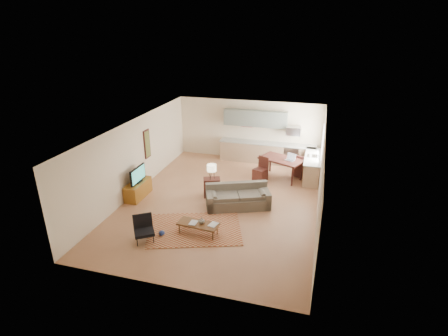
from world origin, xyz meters
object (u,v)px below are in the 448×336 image
(coffee_table, at_px, (198,229))
(tv_credenza, at_px, (138,189))
(armchair, at_px, (144,229))
(console_table, at_px, (212,187))
(dining_table, at_px, (281,168))
(sofa, at_px, (238,197))

(coffee_table, bearing_deg, tv_credenza, 154.12)
(coffee_table, height_order, armchair, armchair)
(console_table, height_order, dining_table, dining_table)
(sofa, xyz_separation_m, armchair, (-2.11, -2.67, -0.02))
(sofa, relative_size, coffee_table, 1.81)
(armchair, relative_size, console_table, 1.06)
(sofa, relative_size, dining_table, 1.33)
(coffee_table, relative_size, tv_credenza, 0.98)
(console_table, bearing_deg, dining_table, 25.46)
(sofa, height_order, console_table, sofa)
(armchair, xyz_separation_m, tv_credenza, (-1.52, 2.45, -0.07))
(armchair, distance_m, dining_table, 6.35)
(armchair, distance_m, console_table, 3.38)
(console_table, bearing_deg, armchair, -127.85)
(armchair, height_order, console_table, armchair)
(armchair, bearing_deg, sofa, 18.09)
(tv_credenza, height_order, console_table, console_table)
(armchair, bearing_deg, console_table, 38.97)
(coffee_table, height_order, console_table, console_table)
(coffee_table, distance_m, armchair, 1.56)
(sofa, xyz_separation_m, tv_credenza, (-3.63, -0.23, -0.10))
(armchair, height_order, dining_table, dining_table)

